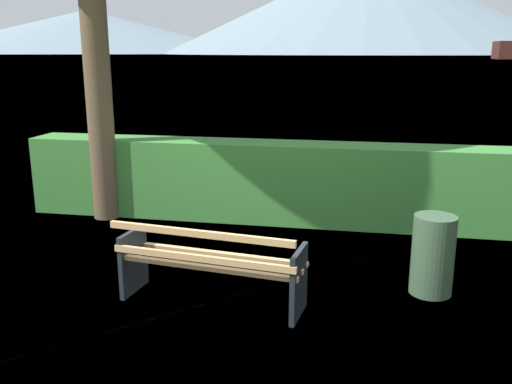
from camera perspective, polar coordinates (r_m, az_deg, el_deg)
name	(u,v)px	position (r m, az deg, el deg)	size (l,w,h in m)	color
ground_plane	(213,302)	(5.76, -4.44, -11.26)	(1400.00, 1400.00, 0.00)	olive
water_surface	(364,56)	(311.69, 11.07, 13.67)	(620.00, 620.00, 0.00)	#7A99A8
park_bench	(210,264)	(5.54, -4.78, -7.49)	(1.94, 0.81, 0.87)	tan
hedge_row	(264,181)	(8.26, 0.83, 1.11)	(7.26, 0.68, 1.18)	#387A33
trash_bin	(433,255)	(6.07, 17.83, -6.23)	(0.44, 0.44, 0.85)	#385138
distant_hills	(349,17)	(550.54, 9.61, 17.40)	(938.45, 415.55, 85.68)	slate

